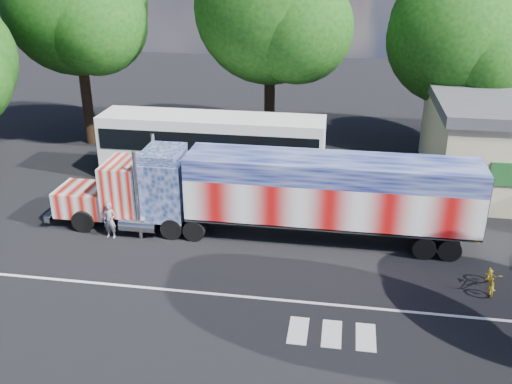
# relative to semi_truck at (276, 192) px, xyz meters

# --- Properties ---
(ground) EXTENTS (100.00, 100.00, 0.00)m
(ground) POSITION_rel_semi_truck_xyz_m (-1.03, -2.37, -2.23)
(ground) COLOR black
(lane_markings) EXTENTS (30.00, 2.67, 0.01)m
(lane_markings) POSITION_rel_semi_truck_xyz_m (0.68, -6.14, -2.22)
(lane_markings) COLOR silver
(lane_markings) RESTS_ON ground
(semi_truck) EXTENTS (20.29, 3.20, 4.32)m
(semi_truck) POSITION_rel_semi_truck_xyz_m (0.00, 0.00, 0.00)
(semi_truck) COLOR black
(semi_truck) RESTS_ON ground
(coach_bus) EXTENTS (13.00, 3.03, 3.78)m
(coach_bus) POSITION_rel_semi_truck_xyz_m (-4.60, 6.66, -0.27)
(coach_bus) COLOR white
(coach_bus) RESTS_ON ground
(woman) EXTENTS (0.67, 0.47, 1.76)m
(woman) POSITION_rel_semi_truck_xyz_m (-7.66, -1.45, -1.34)
(woman) COLOR slate
(woman) RESTS_ON ground
(bicycle) EXTENTS (0.85, 1.83, 0.93)m
(bicycle) POSITION_rel_semi_truck_xyz_m (9.15, -3.21, -1.76)
(bicycle) COLOR gold
(bicycle) RESTS_ON ground
(tree_ne_a) EXTENTS (8.67, 8.25, 11.58)m
(tree_ne_a) POSITION_rel_semi_truck_xyz_m (9.43, 13.60, 5.17)
(tree_ne_a) COLOR black
(tree_ne_a) RESTS_ON ground
(tree_n_mid) EXTENTS (10.02, 9.54, 13.93)m
(tree_n_mid) POSITION_rel_semi_truck_xyz_m (-1.93, 12.77, 6.88)
(tree_n_mid) COLOR black
(tree_n_mid) RESTS_ON ground
(tree_nw_a) EXTENTS (9.62, 9.17, 13.97)m
(tree_nw_a) POSITION_rel_semi_truck_xyz_m (-14.34, 11.64, 7.10)
(tree_nw_a) COLOR black
(tree_nw_a) RESTS_ON ground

